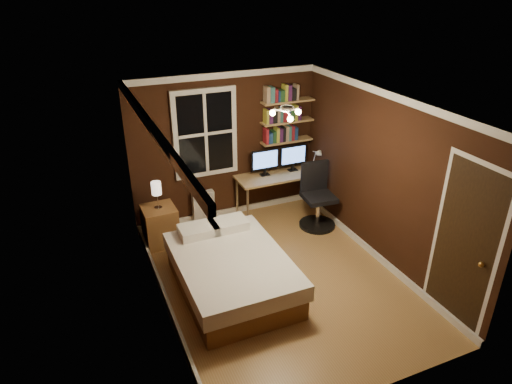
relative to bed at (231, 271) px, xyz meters
name	(u,v)px	position (x,y,z in m)	size (l,w,h in m)	color
floor	(279,279)	(0.68, -0.06, -0.28)	(4.20, 4.20, 0.00)	olive
wall_back	(226,147)	(0.68, 2.04, 0.97)	(3.20, 0.04, 2.50)	black
wall_left	(157,224)	(-0.92, -0.06, 0.97)	(0.04, 4.20, 2.50)	black
wall_right	(383,179)	(2.28, -0.06, 0.97)	(0.04, 4.20, 2.50)	black
ceiling	(283,104)	(0.68, -0.06, 2.22)	(3.20, 4.20, 0.02)	white
window	(205,133)	(0.33, 2.01, 1.27)	(1.06, 0.06, 1.46)	silver
door	(463,248)	(2.27, -1.61, 0.75)	(0.03, 0.82, 2.05)	black
door_knob	(481,265)	(2.23, -1.91, 0.72)	(0.06, 0.06, 0.06)	gold
ceiling_fixture	(287,115)	(0.68, -0.16, 2.12)	(0.44, 0.44, 0.18)	beige
bookshelf_lower	(287,141)	(1.76, 1.92, 0.97)	(0.92, 0.22, 0.03)	tan
books_row_lower	(287,134)	(1.76, 1.92, 1.10)	(0.60, 0.16, 0.23)	maroon
bookshelf_middle	(287,121)	(1.76, 1.92, 1.32)	(0.92, 0.22, 0.03)	tan
books_row_middle	(287,114)	(1.76, 1.92, 1.45)	(0.60, 0.16, 0.23)	navy
bookshelf_upper	(288,101)	(1.76, 1.92, 1.67)	(0.92, 0.22, 0.03)	tan
books_row_upper	(288,93)	(1.76, 1.92, 1.80)	(0.54, 0.16, 0.23)	#225027
bed	(231,271)	(0.00, 0.00, 0.00)	(1.39, 1.93, 0.65)	brown
nightstand	(160,225)	(-0.61, 1.54, 0.03)	(0.50, 0.50, 0.62)	brown
bedside_lamp	(157,195)	(-0.61, 1.54, 0.56)	(0.15, 0.15, 0.43)	white
radiator	(203,207)	(0.22, 1.94, 0.00)	(0.37, 0.13, 0.56)	silver
desk	(280,178)	(1.56, 1.74, 0.39)	(1.54, 0.58, 0.73)	tan
monitor_left	(265,163)	(1.31, 1.81, 0.68)	(0.50, 0.12, 0.46)	black
monitor_right	(293,158)	(1.84, 1.81, 0.68)	(0.50, 0.12, 0.46)	black
desk_lamp	(316,159)	(2.20, 1.62, 0.67)	(0.14, 0.32, 0.44)	silver
office_chair	(317,202)	(1.93, 1.07, 0.15)	(0.60, 0.60, 1.10)	black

